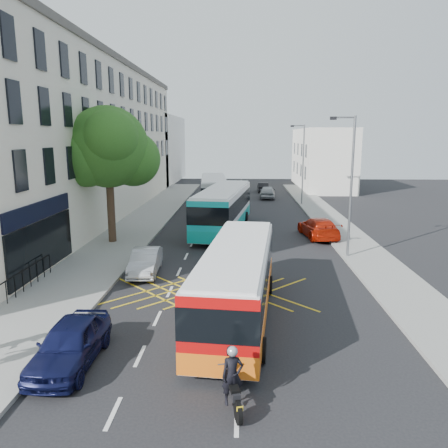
# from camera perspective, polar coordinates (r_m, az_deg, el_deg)

# --- Properties ---
(ground) EXTENTS (120.00, 120.00, 0.00)m
(ground) POSITION_cam_1_polar(r_m,az_deg,el_deg) (14.76, 1.83, -17.10)
(ground) COLOR black
(ground) RESTS_ON ground
(pavement_left) EXTENTS (5.00, 70.00, 0.15)m
(pavement_left) POSITION_cam_1_polar(r_m,az_deg,el_deg) (30.07, -14.32, -2.32)
(pavement_left) COLOR gray
(pavement_left) RESTS_ON ground
(pavement_right) EXTENTS (3.00, 70.00, 0.15)m
(pavement_right) POSITION_cam_1_polar(r_m,az_deg,el_deg) (29.76, 16.72, -2.60)
(pavement_right) COLOR gray
(pavement_right) RESTS_ON ground
(terrace_main) EXTENTS (8.30, 45.00, 13.50)m
(terrace_main) POSITION_cam_1_polar(r_m,az_deg,el_deg) (40.01, -18.58, 10.45)
(terrace_main) COLOR beige
(terrace_main) RESTS_ON ground
(terrace_far) EXTENTS (8.00, 20.00, 10.00)m
(terrace_far) POSITION_cam_1_polar(r_m,az_deg,el_deg) (69.44, -9.50, 9.61)
(terrace_far) COLOR silver
(terrace_far) RESTS_ON ground
(building_right) EXTENTS (6.00, 18.00, 8.00)m
(building_right) POSITION_cam_1_polar(r_m,az_deg,el_deg) (62.01, 12.61, 8.36)
(building_right) COLOR silver
(building_right) RESTS_ON ground
(street_tree) EXTENTS (6.30, 5.70, 8.80)m
(street_tree) POSITION_cam_1_polar(r_m,az_deg,el_deg) (29.23, -14.97, 9.58)
(street_tree) COLOR #382619
(street_tree) RESTS_ON pavement_left
(lamp_near) EXTENTS (1.45, 0.15, 8.00)m
(lamp_near) POSITION_cam_1_polar(r_m,az_deg,el_deg) (25.82, 16.11, 5.60)
(lamp_near) COLOR slate
(lamp_near) RESTS_ON pavement_right
(lamp_far) EXTENTS (1.45, 0.15, 8.00)m
(lamp_far) POSITION_cam_1_polar(r_m,az_deg,el_deg) (45.44, 10.17, 8.21)
(lamp_far) COLOR slate
(lamp_far) RESTS_ON pavement_right
(railings) EXTENTS (0.08, 5.60, 1.14)m
(railings) POSITION_cam_1_polar(r_m,az_deg,el_deg) (21.66, -24.80, -6.63)
(railings) COLOR black
(railings) RESTS_ON pavement_left
(bus_near) EXTENTS (3.37, 10.43, 2.88)m
(bus_near) POSITION_cam_1_polar(r_m,az_deg,el_deg) (17.14, 1.75, -7.39)
(bus_near) COLOR silver
(bus_near) RESTS_ON ground
(bus_mid) EXTENTS (4.15, 11.83, 3.26)m
(bus_mid) POSITION_cam_1_polar(r_m,az_deg,el_deg) (32.61, -0.09, 2.04)
(bus_mid) COLOR silver
(bus_mid) RESTS_ON ground
(bus_far) EXTENTS (3.30, 10.77, 2.98)m
(bus_far) POSITION_cam_1_polar(r_m,az_deg,el_deg) (44.10, -1.34, 4.31)
(bus_far) COLOR silver
(bus_far) RESTS_ON ground
(motorbike) EXTENTS (0.74, 1.94, 1.76)m
(motorbike) POSITION_cam_1_polar(r_m,az_deg,el_deg) (12.08, 1.09, -19.58)
(motorbike) COLOR black
(motorbike) RESTS_ON ground
(parked_car_blue) EXTENTS (1.67, 4.13, 1.41)m
(parked_car_blue) POSITION_cam_1_polar(r_m,az_deg,el_deg) (14.89, -19.44, -14.48)
(parked_car_blue) COLOR #0E1138
(parked_car_blue) RESTS_ON ground
(parked_car_silver) EXTENTS (1.59, 3.95, 1.28)m
(parked_car_silver) POSITION_cam_1_polar(r_m,az_deg,el_deg) (23.12, -10.23, -4.83)
(parked_car_silver) COLOR #ABAFB3
(parked_car_silver) RESTS_ON ground
(red_hatchback) EXTENTS (2.64, 5.13, 1.42)m
(red_hatchback) POSITION_cam_1_polar(r_m,az_deg,el_deg) (31.41, 12.22, -0.45)
(red_hatchback) COLOR #B71D07
(red_hatchback) RESTS_ON ground
(distant_car_grey) EXTENTS (2.39, 4.63, 1.25)m
(distant_car_grey) POSITION_cam_1_polar(r_m,az_deg,el_deg) (55.15, 0.90, 4.76)
(distant_car_grey) COLOR #42464A
(distant_car_grey) RESTS_ON ground
(distant_car_silver) EXTENTS (2.00, 4.37, 1.45)m
(distant_car_silver) POSITION_cam_1_polar(r_m,az_deg,el_deg) (50.31, 5.70, 4.18)
(distant_car_silver) COLOR #989C9F
(distant_car_silver) RESTS_ON ground
(distant_car_dark) EXTENTS (1.33, 3.71, 1.22)m
(distant_car_dark) POSITION_cam_1_polar(r_m,az_deg,el_deg) (56.08, 5.09, 4.81)
(distant_car_dark) COLOR black
(distant_car_dark) RESTS_ON ground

